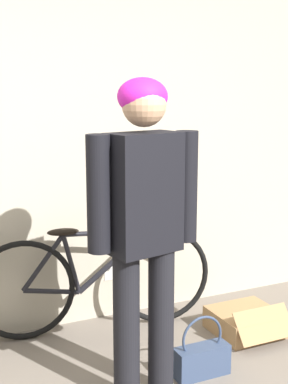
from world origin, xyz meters
TOP-DOWN VIEW (x-y plane):
  - wall_back at (0.00, 2.28)m, footprint 8.00×0.07m
  - person at (0.33, 1.15)m, footprint 0.64×0.29m
  - bicycle at (0.37, 2.06)m, footprint 1.72×0.46m
  - handbag at (0.74, 1.20)m, footprint 0.35×0.13m
  - cardboard_box at (1.33, 1.57)m, footprint 0.46×0.51m

SIDE VIEW (x-z plane):
  - cardboard_box at x=1.33m, z-range -0.04..0.20m
  - handbag at x=0.74m, z-range -0.08..0.31m
  - bicycle at x=0.37m, z-range -0.01..0.78m
  - person at x=0.33m, z-range 0.18..1.96m
  - wall_back at x=0.00m, z-range 0.00..2.60m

